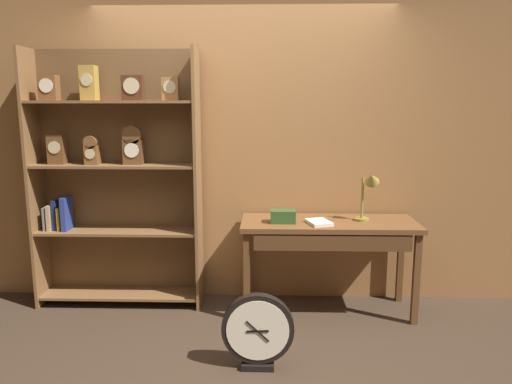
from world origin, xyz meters
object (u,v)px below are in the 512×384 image
(desk_lamp, at_px, (369,189))
(open_repair_manual, at_px, (319,222))
(toolbox_small, at_px, (283,216))
(workbench, at_px, (329,233))
(round_clock_large, at_px, (258,331))
(bookshelf, at_px, (113,176))

(desk_lamp, relative_size, open_repair_manual, 1.92)
(toolbox_small, bearing_deg, workbench, 5.82)
(round_clock_large, bearing_deg, desk_lamp, 46.29)
(open_repair_manual, bearing_deg, toolbox_small, 156.18)
(toolbox_small, relative_size, round_clock_large, 0.39)
(workbench, xyz_separation_m, open_repair_manual, (-0.09, -0.07, 0.11))
(desk_lamp, height_order, toolbox_small, desk_lamp)
(toolbox_small, bearing_deg, open_repair_manual, -7.17)
(open_repair_manual, height_order, round_clock_large, open_repair_manual)
(workbench, xyz_separation_m, desk_lamp, (0.31, 0.02, 0.36))
(workbench, distance_m, round_clock_large, 1.12)
(workbench, height_order, round_clock_large, workbench)
(bookshelf, xyz_separation_m, round_clock_large, (1.24, -1.05, -0.85))
(bookshelf, xyz_separation_m, workbench, (1.79, -0.17, -0.44))
(toolbox_small, relative_size, open_repair_manual, 0.90)
(desk_lamp, bearing_deg, bookshelf, 176.03)
(workbench, bearing_deg, bookshelf, 174.65)
(toolbox_small, bearing_deg, desk_lamp, 5.01)
(workbench, relative_size, toolbox_small, 7.12)
(round_clock_large, bearing_deg, toolbox_small, 77.94)
(toolbox_small, bearing_deg, round_clock_large, -102.06)
(toolbox_small, distance_m, round_clock_large, 1.03)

